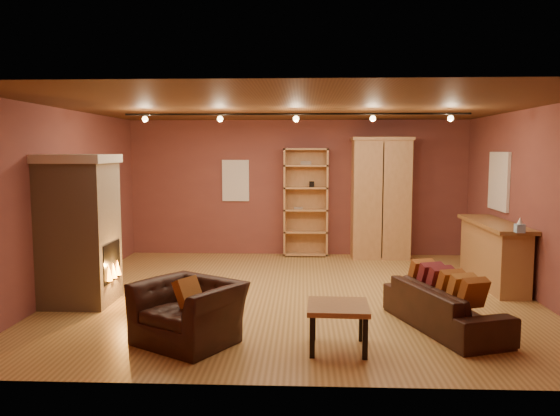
{
  "coord_description": "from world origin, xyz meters",
  "views": [
    {
      "loc": [
        0.11,
        -8.1,
        2.17
      ],
      "look_at": [
        -0.24,
        0.2,
        1.3
      ],
      "focal_mm": 35.0,
      "sensor_mm": 36.0,
      "label": 1
    }
  ],
  "objects_px": {
    "coffee_table": "(338,311)",
    "fireplace": "(80,230)",
    "armchair": "(189,302)",
    "armoire": "(381,198)",
    "bookcase": "(306,201)",
    "loveseat": "(445,298)",
    "bar_counter": "(493,253)"
  },
  "relations": [
    {
      "from": "coffee_table",
      "to": "fireplace",
      "type": "bearing_deg",
      "value": 154.63
    },
    {
      "from": "armchair",
      "to": "coffee_table",
      "type": "bearing_deg",
      "value": 26.85
    },
    {
      "from": "armoire",
      "to": "armchair",
      "type": "xyz_separation_m",
      "value": [
        -2.85,
        -5.08,
        -0.75
      ]
    },
    {
      "from": "bookcase",
      "to": "armoire",
      "type": "bearing_deg",
      "value": -7.27
    },
    {
      "from": "loveseat",
      "to": "armchair",
      "type": "relative_size",
      "value": 1.5
    },
    {
      "from": "coffee_table",
      "to": "bookcase",
      "type": "bearing_deg",
      "value": 93.54
    },
    {
      "from": "fireplace",
      "to": "armoire",
      "type": "height_order",
      "value": "armoire"
    },
    {
      "from": "armoire",
      "to": "bookcase",
      "type": "bearing_deg",
      "value": 172.73
    },
    {
      "from": "coffee_table",
      "to": "armoire",
      "type": "bearing_deg",
      "value": 77.3
    },
    {
      "from": "armchair",
      "to": "coffee_table",
      "type": "xyz_separation_m",
      "value": [
        1.68,
        -0.14,
        -0.04
      ]
    },
    {
      "from": "bookcase",
      "to": "loveseat",
      "type": "bearing_deg",
      "value": -70.15
    },
    {
      "from": "loveseat",
      "to": "fireplace",
      "type": "bearing_deg",
      "value": 60.5
    },
    {
      "from": "fireplace",
      "to": "bar_counter",
      "type": "height_order",
      "value": "fireplace"
    },
    {
      "from": "bar_counter",
      "to": "armchair",
      "type": "height_order",
      "value": "bar_counter"
    },
    {
      "from": "armoire",
      "to": "bar_counter",
      "type": "bearing_deg",
      "value": -55.03
    },
    {
      "from": "bookcase",
      "to": "loveseat",
      "type": "xyz_separation_m",
      "value": [
        1.68,
        -4.65,
        -0.75
      ]
    },
    {
      "from": "armoire",
      "to": "armchair",
      "type": "bearing_deg",
      "value": -119.34
    },
    {
      "from": "armoire",
      "to": "bar_counter",
      "type": "height_order",
      "value": "armoire"
    },
    {
      "from": "armoire",
      "to": "loveseat",
      "type": "xyz_separation_m",
      "value": [
        0.17,
        -4.46,
        -0.84
      ]
    },
    {
      "from": "coffee_table",
      "to": "loveseat",
      "type": "bearing_deg",
      "value": 29.51
    },
    {
      "from": "fireplace",
      "to": "coffee_table",
      "type": "height_order",
      "value": "fireplace"
    },
    {
      "from": "bar_counter",
      "to": "loveseat",
      "type": "distance_m",
      "value": 2.66
    },
    {
      "from": "loveseat",
      "to": "armchair",
      "type": "xyz_separation_m",
      "value": [
        -3.02,
        -0.62,
        0.09
      ]
    },
    {
      "from": "armchair",
      "to": "coffee_table",
      "type": "height_order",
      "value": "armchair"
    },
    {
      "from": "fireplace",
      "to": "bookcase",
      "type": "xyz_separation_m",
      "value": [
        3.21,
        3.73,
        0.07
      ]
    },
    {
      "from": "bar_counter",
      "to": "coffee_table",
      "type": "bearing_deg",
      "value": -131.61
    },
    {
      "from": "bar_counter",
      "to": "loveseat",
      "type": "xyz_separation_m",
      "value": [
        -1.36,
        -2.28,
        -0.14
      ]
    },
    {
      "from": "fireplace",
      "to": "bookcase",
      "type": "distance_m",
      "value": 4.92
    },
    {
      "from": "bar_counter",
      "to": "loveseat",
      "type": "relative_size",
      "value": 1.12
    },
    {
      "from": "loveseat",
      "to": "armchair",
      "type": "bearing_deg",
      "value": 82.7
    },
    {
      "from": "armchair",
      "to": "coffee_table",
      "type": "relative_size",
      "value": 1.86
    },
    {
      "from": "armchair",
      "to": "coffee_table",
      "type": "distance_m",
      "value": 1.68
    }
  ]
}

